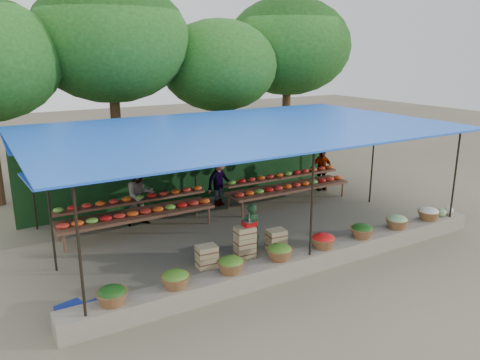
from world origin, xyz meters
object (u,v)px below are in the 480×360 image
crate_counter (244,245)px  blue_crate_back (70,312)px  weighing_scale (249,223)px  blue_crate_front (102,307)px  vendor_seated (251,229)px

crate_counter → blue_crate_back: size_ratio=5.19×
weighing_scale → blue_crate_back: 4.32m
crate_counter → blue_crate_back: bearing=-171.1°
crate_counter → blue_crate_front: 3.62m
blue_crate_front → crate_counter: bearing=-2.4°
weighing_scale → blue_crate_back: bearing=-171.4°
crate_counter → vendor_seated: vendor_seated is taller
crate_counter → blue_crate_back: crate_counter is taller
crate_counter → vendor_seated: size_ratio=1.87×
vendor_seated → blue_crate_front: bearing=16.9°
weighing_scale → vendor_seated: size_ratio=0.25×
weighing_scale → blue_crate_front: (-3.67, -0.78, -0.71)m
crate_counter → weighing_scale: size_ratio=7.39×
weighing_scale → vendor_seated: 0.24m
vendor_seated → blue_crate_back: bearing=13.4°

